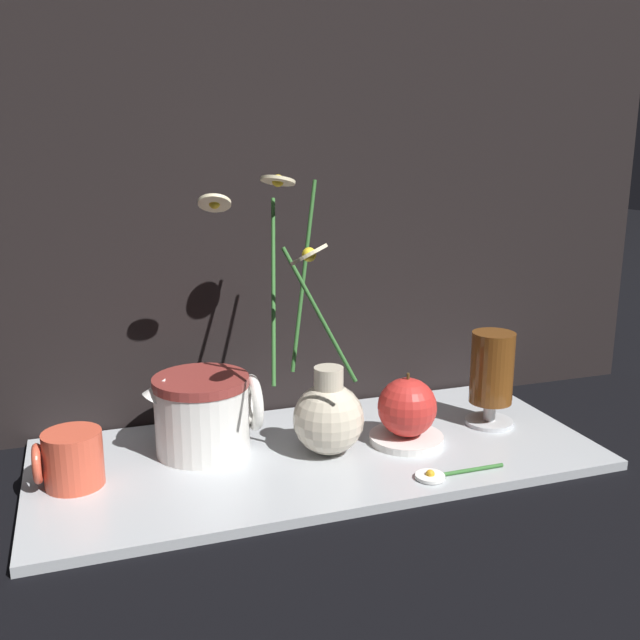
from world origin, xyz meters
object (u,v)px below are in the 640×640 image
vase_with_flowers (326,408)px  yellow_mug (71,460)px  ceramic_pitcher (203,410)px  tea_glass (492,372)px  orange_fruit (407,407)px

vase_with_flowers → yellow_mug: size_ratio=4.52×
yellow_mug → vase_with_flowers: bearing=-1.2°
yellow_mug → ceramic_pitcher: bearing=17.3°
tea_glass → orange_fruit: (-0.14, -0.02, -0.03)m
ceramic_pitcher → orange_fruit: (0.26, -0.06, -0.01)m
ceramic_pitcher → orange_fruit: 0.27m
ceramic_pitcher → tea_glass: size_ratio=1.10×
tea_glass → orange_fruit: tea_glass is taller
vase_with_flowers → orange_fruit: (0.11, -0.00, -0.01)m
orange_fruit → ceramic_pitcher: bearing=167.0°
ceramic_pitcher → orange_fruit: size_ratio=1.70×
yellow_mug → tea_glass: tea_glass is taller
ceramic_pitcher → vase_with_flowers: bearing=-21.3°
tea_glass → vase_with_flowers: bearing=-176.2°
yellow_mug → tea_glass: size_ratio=0.58×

